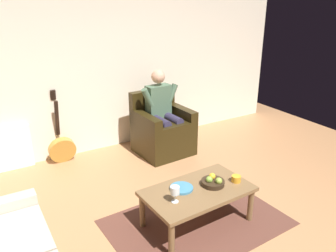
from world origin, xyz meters
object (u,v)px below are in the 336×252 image
(person_seated, at_px, (163,110))
(candle_jar, at_px, (236,179))
(armchair, at_px, (162,131))
(guitar, at_px, (62,147))
(fruit_bowl, at_px, (213,182))
(decorative_dish, at_px, (182,188))
(wine_glass_near, at_px, (175,191))
(coffee_table, at_px, (198,194))

(person_seated, relative_size, candle_jar, 12.60)
(armchair, height_order, guitar, guitar)
(fruit_bowl, bearing_deg, decorative_dish, -16.43)
(person_seated, bearing_deg, wine_glass_near, 59.92)
(armchair, height_order, candle_jar, armchair)
(armchair, xyz_separation_m, guitar, (1.40, -0.43, -0.11))
(wine_glass_near, height_order, decorative_dish, wine_glass_near)
(guitar, xyz_separation_m, decorative_dish, (-0.70, 2.06, 0.19))
(armchair, height_order, wine_glass_near, armchair)
(fruit_bowl, relative_size, candle_jar, 2.45)
(guitar, bearing_deg, candle_jar, 119.84)
(coffee_table, height_order, decorative_dish, decorative_dish)
(armchair, bearing_deg, coffee_table, 68.43)
(coffee_table, xyz_separation_m, candle_jar, (-0.44, 0.08, 0.09))
(armchair, relative_size, candle_jar, 9.26)
(armchair, xyz_separation_m, fruit_bowl, (0.38, 1.72, 0.11))
(fruit_bowl, xyz_separation_m, decorative_dish, (0.33, -0.10, -0.02))
(person_seated, bearing_deg, decorative_dish, 62.80)
(wine_glass_near, bearing_deg, decorative_dish, -138.32)
(coffee_table, bearing_deg, fruit_bowl, 177.66)
(armchair, bearing_deg, decorative_dish, 63.21)
(coffee_table, distance_m, fruit_bowl, 0.21)
(candle_jar, bearing_deg, armchair, -93.96)
(guitar, distance_m, candle_jar, 2.57)
(armchair, distance_m, wine_glass_near, 2.00)
(decorative_dish, bearing_deg, wine_glass_near, 41.68)
(wine_glass_near, bearing_deg, candle_jar, 179.28)
(armchair, relative_size, guitar, 0.89)
(person_seated, relative_size, fruit_bowl, 5.15)
(armchair, height_order, fruit_bowl, armchair)
(decorative_dish, bearing_deg, person_seated, -113.86)
(candle_jar, bearing_deg, wine_glass_near, -0.72)
(coffee_table, relative_size, decorative_dish, 4.76)
(wine_glass_near, bearing_deg, person_seated, -116.74)
(person_seated, xyz_separation_m, decorative_dish, (0.71, 1.60, -0.26))
(person_seated, bearing_deg, candle_jar, 82.58)
(candle_jar, bearing_deg, coffee_table, -10.23)
(fruit_bowl, height_order, decorative_dish, fruit_bowl)
(fruit_bowl, xyz_separation_m, candle_jar, (-0.25, 0.07, -0.00))
(decorative_dish, distance_m, candle_jar, 0.60)
(person_seated, height_order, guitar, person_seated)
(guitar, xyz_separation_m, fruit_bowl, (-1.02, 2.15, 0.22))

